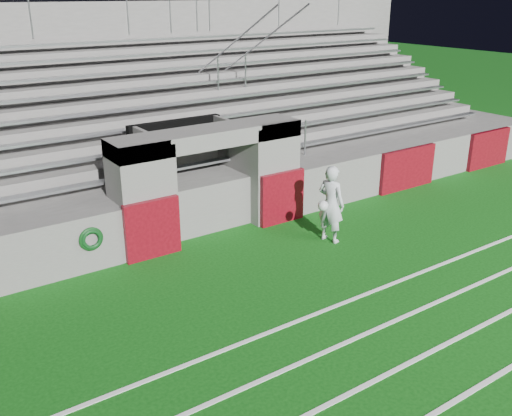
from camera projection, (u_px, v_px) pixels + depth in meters
ground at (298, 287)px, 11.55m from camera, size 90.00×90.00×0.00m
stadium_structure at (134, 137)px, 17.13m from camera, size 26.00×8.48×5.42m
goalkeeper_with_ball at (331, 204)px, 13.35m from camera, size 0.78×0.78×1.87m
hose_coil at (91, 239)px, 11.83m from camera, size 0.52×0.14×0.52m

